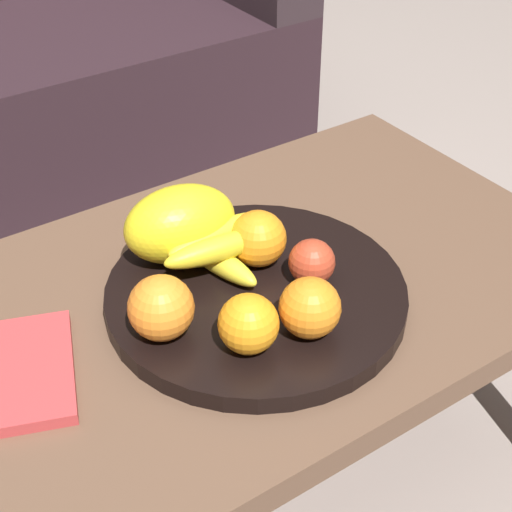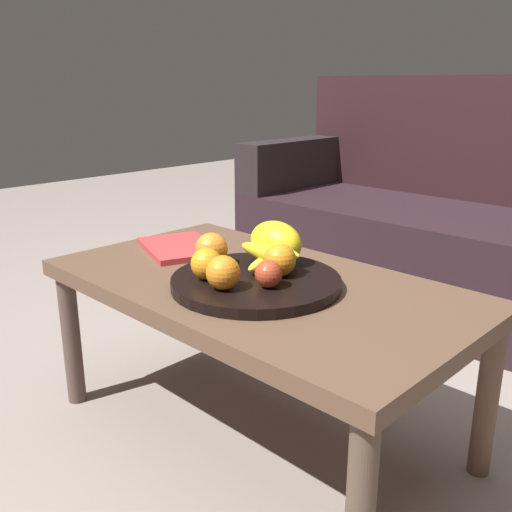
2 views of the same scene
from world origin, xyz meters
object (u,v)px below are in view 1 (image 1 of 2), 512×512
(melon_large_front, at_px, (180,224))
(banana_bunch, at_px, (216,249))
(orange_front, at_px, (258,239))
(apple_front, at_px, (312,262))
(fruit_bowl, at_px, (256,294))
(orange_back, at_px, (248,324))
(orange_left, at_px, (161,308))
(orange_right, at_px, (310,308))
(coffee_table, at_px, (221,323))

(melon_large_front, bearing_deg, banana_bunch, -64.92)
(orange_front, bearing_deg, apple_front, -65.21)
(fruit_bowl, xyz_separation_m, orange_front, (0.03, 0.04, 0.05))
(orange_back, bearing_deg, apple_front, 23.06)
(melon_large_front, height_order, orange_front, melon_large_front)
(fruit_bowl, relative_size, orange_front, 5.14)
(orange_left, distance_m, orange_back, 0.11)
(melon_large_front, relative_size, orange_right, 2.06)
(orange_front, height_order, banana_bunch, orange_front)
(coffee_table, distance_m, orange_right, 0.19)
(melon_large_front, distance_m, apple_front, 0.18)
(banana_bunch, bearing_deg, coffee_table, -115.60)
(melon_large_front, bearing_deg, orange_back, -97.46)
(fruit_bowl, relative_size, orange_right, 5.24)
(coffee_table, height_order, orange_right, orange_right)
(orange_left, bearing_deg, orange_right, -33.28)
(orange_left, bearing_deg, orange_front, 17.10)
(orange_front, bearing_deg, coffee_table, -175.08)
(orange_right, bearing_deg, orange_left, 146.72)
(coffee_table, height_order, fruit_bowl, fruit_bowl)
(orange_right, relative_size, apple_front, 1.23)
(orange_right, height_order, orange_back, orange_right)
(coffee_table, bearing_deg, melon_large_front, 98.80)
(fruit_bowl, bearing_deg, orange_left, -175.95)
(orange_front, distance_m, apple_front, 0.08)
(orange_back, distance_m, banana_bunch, 0.16)
(melon_large_front, height_order, orange_left, melon_large_front)
(apple_front, bearing_deg, fruit_bowl, 156.21)
(coffee_table, bearing_deg, orange_back, -106.93)
(fruit_bowl, height_order, orange_back, orange_back)
(orange_front, height_order, apple_front, orange_front)
(orange_back, height_order, banana_bunch, orange_back)
(banana_bunch, bearing_deg, fruit_bowl, -72.53)
(orange_left, xyz_separation_m, banana_bunch, (0.12, 0.07, -0.01))
(apple_front, bearing_deg, orange_front, 114.79)
(melon_large_front, height_order, banana_bunch, melon_large_front)
(orange_front, distance_m, orange_back, 0.17)
(coffee_table, relative_size, orange_left, 13.02)
(melon_large_front, bearing_deg, orange_left, -128.17)
(orange_front, distance_m, orange_right, 0.15)
(fruit_bowl, distance_m, banana_bunch, 0.08)
(melon_large_front, bearing_deg, coffee_table, -81.20)
(banana_bunch, bearing_deg, apple_front, -46.95)
(melon_large_front, distance_m, orange_front, 0.11)
(orange_front, distance_m, banana_bunch, 0.06)
(coffee_table, distance_m, banana_bunch, 0.11)
(orange_back, xyz_separation_m, banana_bunch, (0.05, 0.15, -0.01))
(orange_right, distance_m, orange_back, 0.08)
(coffee_table, distance_m, orange_back, 0.17)
(coffee_table, xyz_separation_m, fruit_bowl, (0.03, -0.04, 0.06))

